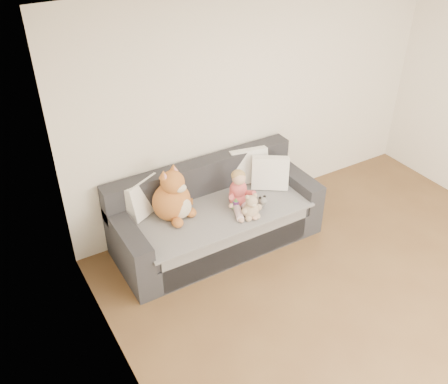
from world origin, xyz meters
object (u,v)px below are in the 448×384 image
at_px(toddler, 239,192).
at_px(sofa, 215,217).
at_px(plush_cat, 173,198).
at_px(sippy_cup, 236,203).
at_px(teddy_bear, 251,208).

bearing_deg(toddler, sofa, 157.58).
xyz_separation_m(plush_cat, sippy_cup, (0.62, -0.21, -0.16)).
relative_size(sofa, teddy_bear, 7.75).
bearing_deg(toddler, plush_cat, 177.26).
bearing_deg(teddy_bear, plush_cat, 155.17).
xyz_separation_m(sofa, sippy_cup, (0.16, -0.17, 0.23)).
relative_size(teddy_bear, sippy_cup, 2.22).
bearing_deg(toddler, sippy_cup, -148.39).
height_order(sofa, sippy_cup, sofa).
xyz_separation_m(sofa, teddy_bear, (0.21, -0.37, 0.28)).
height_order(plush_cat, teddy_bear, plush_cat).
relative_size(sofa, toddler, 5.05).
bearing_deg(plush_cat, teddy_bear, -55.64).
relative_size(sofa, sippy_cup, 17.19).
bearing_deg(sofa, sippy_cup, -46.34).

